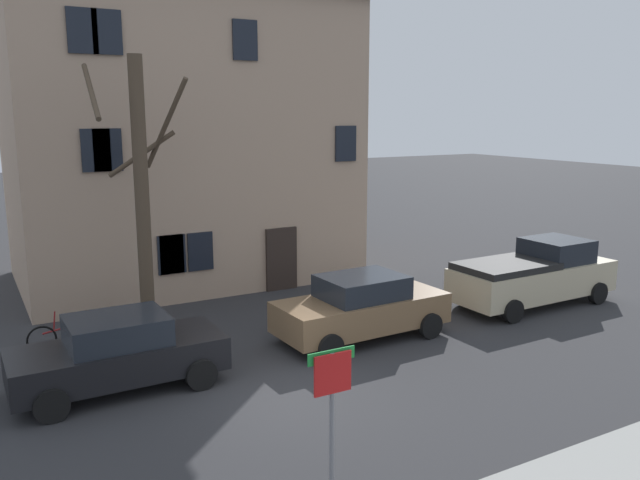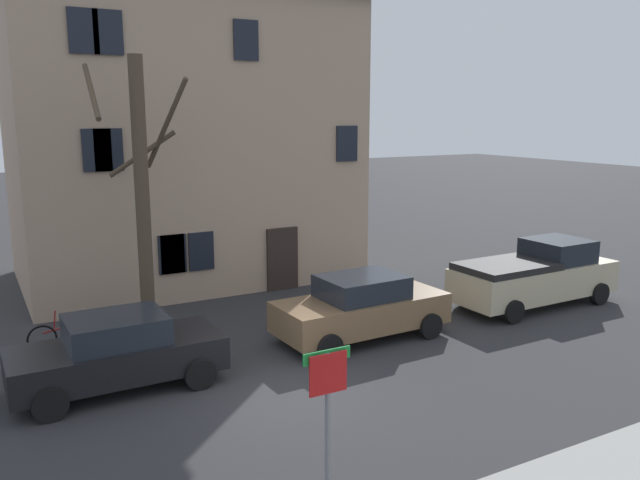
# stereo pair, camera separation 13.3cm
# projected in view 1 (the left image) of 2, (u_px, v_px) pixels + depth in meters

# --- Properties ---
(ground_plane) EXTENTS (120.00, 120.00, 0.00)m
(ground_plane) POSITION_uv_depth(u_px,v_px,m) (287.00, 395.00, 13.59)
(ground_plane) COLOR #2D2D30
(building_main) EXTENTS (11.64, 7.58, 11.26)m
(building_main) POSITION_uv_depth(u_px,v_px,m) (180.00, 116.00, 22.66)
(building_main) COLOR tan
(building_main) RESTS_ON ground_plane
(tree_bare_mid) EXTENTS (2.43, 2.26, 7.27)m
(tree_bare_mid) POSITION_uv_depth(u_px,v_px,m) (141.00, 191.00, 16.71)
(tree_bare_mid) COLOR #4C3D2D
(tree_bare_mid) RESTS_ON ground_plane
(car_black_sedan) EXTENTS (4.42, 2.07, 1.62)m
(car_black_sedan) POSITION_uv_depth(u_px,v_px,m) (119.00, 353.00, 13.77)
(car_black_sedan) COLOR black
(car_black_sedan) RESTS_ON ground_plane
(car_brown_sedan) EXTENTS (4.63, 2.20, 1.69)m
(car_brown_sedan) POSITION_uv_depth(u_px,v_px,m) (362.00, 307.00, 16.87)
(car_brown_sedan) COLOR brown
(car_brown_sedan) RESTS_ON ground_plane
(pickup_truck_beige) EXTENTS (5.46, 2.23, 1.97)m
(pickup_truck_beige) POSITION_uv_depth(u_px,v_px,m) (534.00, 274.00, 19.86)
(pickup_truck_beige) COLOR #C6B793
(pickup_truck_beige) RESTS_ON ground_plane
(street_sign_pole) EXTENTS (0.76, 0.07, 2.54)m
(street_sign_pole) POSITION_uv_depth(u_px,v_px,m) (332.00, 400.00, 9.25)
(street_sign_pole) COLOR slate
(street_sign_pole) RESTS_ON ground_plane
(bicycle_leaning) EXTENTS (1.75, 0.08, 1.03)m
(bicycle_leaning) POSITION_uv_depth(u_px,v_px,m) (64.00, 336.00, 16.12)
(bicycle_leaning) COLOR black
(bicycle_leaning) RESTS_ON ground_plane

